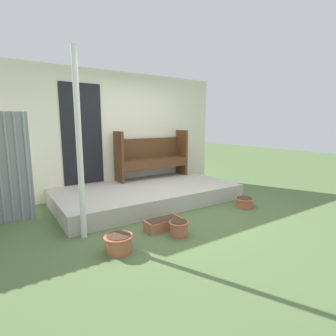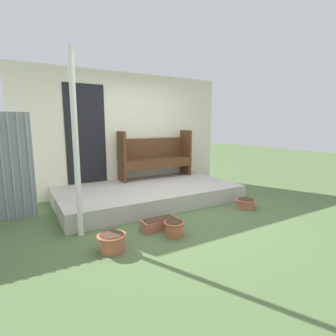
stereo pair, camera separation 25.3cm
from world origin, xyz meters
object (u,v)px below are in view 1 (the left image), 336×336
flower_pot_right (244,202)px  planter_box_rect (163,224)px  support_post (79,146)px  flower_pot_middle (179,227)px  flower_pot_left (119,243)px  bench (152,155)px

flower_pot_right → planter_box_rect: size_ratio=0.65×
support_post → flower_pot_right: support_post is taller
support_post → flower_pot_middle: (1.10, -0.66, -1.12)m
flower_pot_middle → flower_pot_left: bearing=179.5°
flower_pot_left → flower_pot_middle: bearing=-0.5°
bench → flower_pot_left: bench is taller
support_post → bench: bearing=39.9°
flower_pot_middle → flower_pot_right: size_ratio=0.82×
support_post → flower_pot_left: (0.22, -0.65, -1.11)m
flower_pot_middle → planter_box_rect: bearing=101.4°
flower_pot_left → flower_pot_right: 2.63m
support_post → flower_pot_middle: support_post is taller
bench → flower_pot_middle: bench is taller
bench → flower_pot_middle: bearing=-112.9°
flower_pot_left → flower_pot_right: size_ratio=1.00×
support_post → flower_pot_right: 3.07m
flower_pot_middle → flower_pot_right: 1.76m
flower_pot_middle → flower_pot_right: bearing=11.0°
flower_pot_right → planter_box_rect: bearing=-179.1°
flower_pot_left → flower_pot_right: (2.61, 0.33, -0.02)m
flower_pot_middle → flower_pot_right: flower_pot_middle is taller
planter_box_rect → bench: bearing=63.7°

